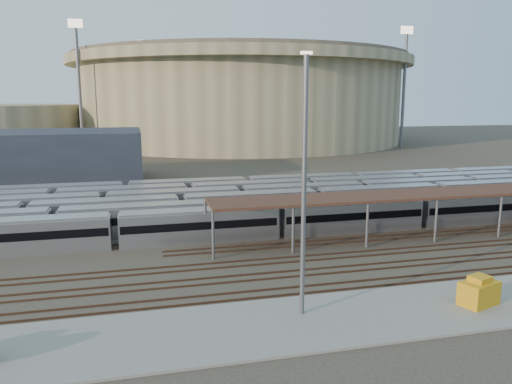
{
  "coord_description": "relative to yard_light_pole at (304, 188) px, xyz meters",
  "views": [
    {
      "loc": [
        -15.55,
        -47.43,
        16.38
      ],
      "look_at": [
        -0.83,
        12.0,
        4.72
      ],
      "focal_mm": 35.0,
      "sensor_mm": 36.0,
      "label": 1
    }
  ],
  "objects": [
    {
      "name": "yard_light_pole",
      "position": [
        0.0,
        0.0,
        0.0
      ],
      "size": [
        0.81,
        0.36,
        19.3
      ],
      "color": "slate",
      "rests_on": "apron"
    },
    {
      "name": "subway_trains",
      "position": [
        3.14,
        32.22,
        -8.14
      ],
      "size": [
        128.83,
        23.9,
        3.6
      ],
      "color": "#B6B5BB",
      "rests_on": "ground"
    },
    {
      "name": "floodlight_3",
      "position": [
        -6.39,
        173.72,
        10.71
      ],
      "size": [
        4.0,
        1.0,
        38.4
      ],
      "color": "slate",
      "rests_on": "ground"
    },
    {
      "name": "ground",
      "position": [
        3.61,
        13.72,
        -9.94
      ],
      "size": [
        420.0,
        420.0,
        0.0
      ],
      "primitive_type": "plane",
      "color": "#383026",
      "rests_on": "ground"
    },
    {
      "name": "service_building",
      "position": [
        -31.39,
        68.72,
        -4.94
      ],
      "size": [
        42.0,
        20.0,
        10.0
      ],
      "primitive_type": "cube",
      "color": "#1E232D",
      "rests_on": "ground"
    },
    {
      "name": "floodlight_2",
      "position": [
        73.61,
        113.72,
        10.71
      ],
      "size": [
        4.0,
        1.0,
        38.4
      ],
      "color": "slate",
      "rests_on": "ground"
    },
    {
      "name": "yellow_equipment",
      "position": [
        14.15,
        -1.8,
        -8.79
      ],
      "size": [
        3.46,
        2.74,
        1.89
      ],
      "primitive_type": "cube",
      "rotation": [
        0.0,
        0.0,
        0.32
      ],
      "color": "#C28A12",
      "rests_on": "apron"
    },
    {
      "name": "empty_tracks",
      "position": [
        3.61,
        8.72,
        -9.85
      ],
      "size": [
        170.0,
        9.62,
        0.18
      ],
      "color": "#4C3323",
      "rests_on": "ground"
    },
    {
      "name": "floodlight_0",
      "position": [
        -26.39,
        123.72,
        10.71
      ],
      "size": [
        4.0,
        1.0,
        38.4
      ],
      "color": "slate",
      "rests_on": "ground"
    },
    {
      "name": "stadium",
      "position": [
        28.61,
        153.72,
        6.54
      ],
      "size": [
        124.0,
        124.0,
        32.5
      ],
      "color": "tan",
      "rests_on": "ground"
    },
    {
      "name": "inspection_shed",
      "position": [
        25.61,
        17.72,
        -4.95
      ],
      "size": [
        60.3,
        6.0,
        5.3
      ],
      "color": "slate",
      "rests_on": "ground"
    },
    {
      "name": "apron",
      "position": [
        -1.39,
        -1.28,
        -9.84
      ],
      "size": [
        50.0,
        9.0,
        0.2
      ],
      "primitive_type": "cube",
      "color": "gray",
      "rests_on": "ground"
    }
  ]
}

